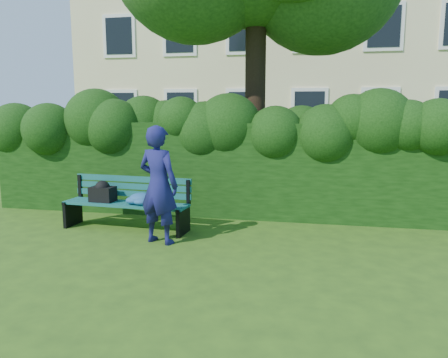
# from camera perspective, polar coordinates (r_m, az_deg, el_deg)

# --- Properties ---
(ground) EXTENTS (80.00, 80.00, 0.00)m
(ground) POSITION_cam_1_polar(r_m,az_deg,el_deg) (6.62, -1.05, -8.96)
(ground) COLOR #2F4E17
(ground) RESTS_ON ground
(apartment_building) EXTENTS (16.00, 8.08, 12.00)m
(apartment_building) POSITION_cam_1_polar(r_m,az_deg,el_deg) (20.56, 7.99, 20.12)
(apartment_building) COLOR beige
(apartment_building) RESTS_ON ground
(hedge) EXTENTS (10.00, 1.00, 1.80)m
(hedge) POSITION_cam_1_polar(r_m,az_deg,el_deg) (8.54, 2.15, 1.34)
(hedge) COLOR black
(hedge) RESTS_ON ground
(park_bench) EXTENTS (2.24, 0.73, 0.89)m
(park_bench) POSITION_cam_1_polar(r_m,az_deg,el_deg) (7.70, -12.70, -2.70)
(park_bench) COLOR #0E473B
(park_bench) RESTS_ON ground
(man_reading) EXTENTS (0.76, 0.60, 1.82)m
(man_reading) POSITION_cam_1_polar(r_m,az_deg,el_deg) (6.74, -8.55, -0.78)
(man_reading) COLOR navy
(man_reading) RESTS_ON ground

